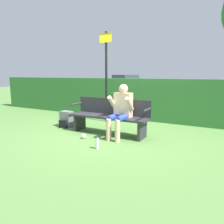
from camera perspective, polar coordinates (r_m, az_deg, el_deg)
The scene contains 9 objects.
ground_plane at distance 5.24m, azimuth -0.91°, elevation -5.77°, with size 40.00×40.00×0.00m, color #5B8942.
hedge_back at distance 6.88m, azimuth 7.37°, elevation 3.34°, with size 12.00×0.35×1.28m.
park_bench at distance 5.20m, azimuth -0.56°, elevation -0.90°, with size 1.94×0.48×0.84m.
person_seated at distance 4.88m, azimuth 2.36°, elevation 0.89°, with size 0.52×0.65×1.19m.
backpack at distance 6.02m, azimuth -11.85°, elevation -1.94°, with size 0.33×0.29×0.43m.
water_bottle at distance 4.22m, azimuth -3.88°, elevation -8.18°, with size 0.07×0.07×0.23m.
signpost at distance 6.47m, azimuth -1.53°, elevation 10.42°, with size 0.38×0.09×2.60m.
parked_car at distance 18.52m, azimuth 3.54°, elevation 7.48°, with size 2.63×4.13×1.34m.
litter_crumple at distance 4.91m, azimuth -7.42°, elevation -6.29°, with size 0.11×0.11×0.11m.
Camera 1 is at (2.53, -4.37, 1.42)m, focal length 35.00 mm.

